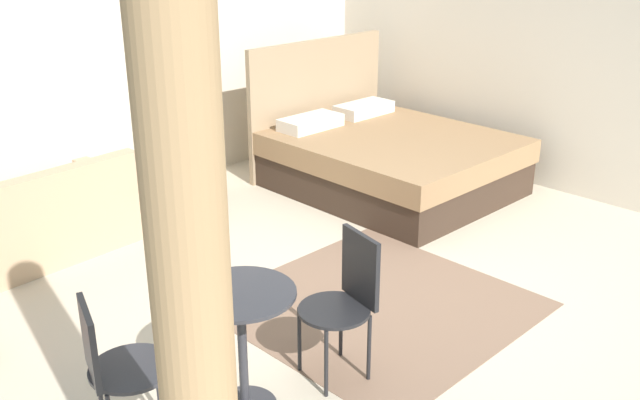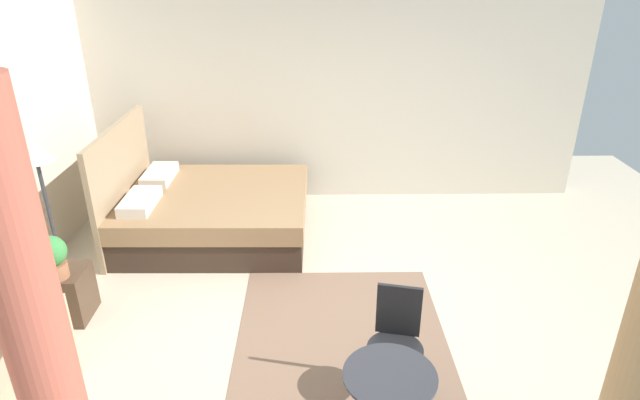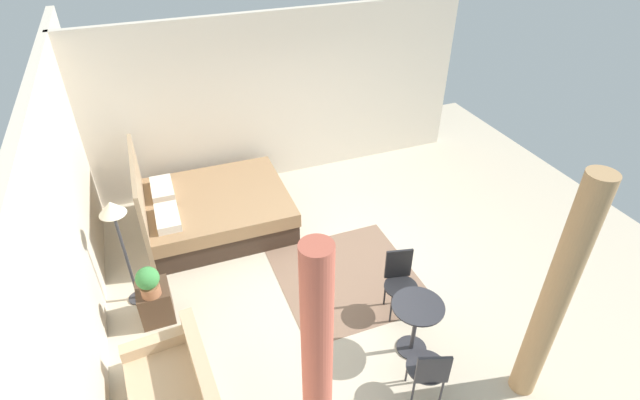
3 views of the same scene
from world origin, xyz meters
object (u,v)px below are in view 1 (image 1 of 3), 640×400
(bed, at_px, (386,158))
(cafe_chair_near_couch, at_px, (347,293))
(potted_plant, at_px, (177,133))
(balcony_table, at_px, (242,329))
(cafe_chair_near_window, at_px, (113,361))
(nightstand, at_px, (190,178))
(couch, at_px, (45,221))
(floor_lamp, at_px, (206,55))

(bed, relative_size, cafe_chair_near_couch, 2.50)
(potted_plant, xyz_separation_m, balcony_table, (-1.49, -2.73, -0.20))
(potted_plant, relative_size, cafe_chair_near_couch, 0.46)
(bed, relative_size, cafe_chair_near_window, 2.65)
(nightstand, distance_m, balcony_table, 3.17)
(bed, xyz_separation_m, couch, (-3.06, 0.95, -0.04))
(couch, height_order, cafe_chair_near_window, cafe_chair_near_window)
(couch, distance_m, cafe_chair_near_window, 2.56)
(bed, xyz_separation_m, cafe_chair_near_couch, (-2.55, -1.85, 0.21))
(floor_lamp, distance_m, balcony_table, 3.66)
(potted_plant, xyz_separation_m, floor_lamp, (0.52, 0.21, 0.61))
(balcony_table, bearing_deg, potted_plant, 61.40)
(bed, bearing_deg, nightstand, 147.34)
(bed, relative_size, couch, 1.56)
(bed, distance_m, cafe_chair_near_window, 4.11)
(potted_plant, bearing_deg, nightstand, -3.76)
(potted_plant, height_order, floor_lamp, floor_lamp)
(potted_plant, bearing_deg, couch, -176.33)
(couch, xyz_separation_m, cafe_chair_near_window, (-0.77, -2.43, 0.23))
(nightstand, relative_size, balcony_table, 0.67)
(floor_lamp, distance_m, cafe_chair_near_couch, 3.47)
(couch, distance_m, nightstand, 1.45)
(nightstand, relative_size, cafe_chair_near_window, 0.60)
(cafe_chair_near_window, bearing_deg, cafe_chair_near_couch, -15.97)
(floor_lamp, bearing_deg, potted_plant, -157.52)
(potted_plant, distance_m, cafe_chair_near_couch, 3.01)
(bed, distance_m, nightstand, 1.91)
(nightstand, bearing_deg, floor_lamp, 27.88)
(couch, relative_size, cafe_chair_near_couch, 1.61)
(balcony_table, bearing_deg, bed, 27.95)
(nightstand, bearing_deg, balcony_table, -120.25)
(couch, xyz_separation_m, floor_lamp, (1.86, 0.30, 1.04))
(potted_plant, distance_m, balcony_table, 3.12)
(bed, xyz_separation_m, potted_plant, (-1.71, 1.04, 0.39))
(potted_plant, xyz_separation_m, cafe_chair_near_couch, (-0.84, -2.88, -0.18))
(floor_lamp, bearing_deg, couch, -170.86)
(potted_plant, height_order, cafe_chair_near_couch, potted_plant)
(nightstand, relative_size, cafe_chair_near_couch, 0.56)
(nightstand, height_order, cafe_chair_near_window, cafe_chair_near_window)
(balcony_table, bearing_deg, cafe_chair_near_window, 160.91)
(couch, bearing_deg, potted_plant, 3.67)
(couch, distance_m, cafe_chair_near_couch, 2.85)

